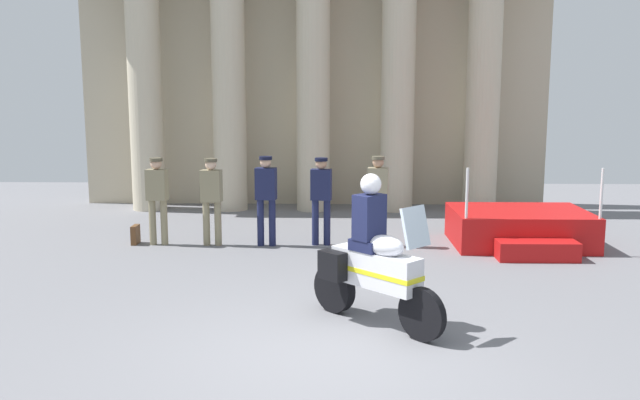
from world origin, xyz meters
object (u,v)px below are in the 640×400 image
officer_in_row_2 (266,193)px  briefcase_on_ground (135,235)px  officer_in_row_1 (211,195)px  reviewing_stand (520,229)px  officer_in_row_0 (157,194)px  officer_in_row_3 (321,194)px  motorcycle_with_rider (372,262)px  officer_in_row_4 (378,193)px

officer_in_row_2 → briefcase_on_ground: officer_in_row_2 is taller
officer_in_row_1 → officer_in_row_2: (1.03, -0.00, 0.03)m
reviewing_stand → officer_in_row_1: officer_in_row_1 is taller
officer_in_row_0 → officer_in_row_2: (2.05, -0.02, 0.02)m
officer_in_row_3 → motorcycle_with_rider: bearing=106.5°
officer_in_row_1 → briefcase_on_ground: (-1.49, 0.07, -0.79)m
officer_in_row_3 → motorcycle_with_rider: motorcycle_with_rider is taller
reviewing_stand → officer_in_row_0: (-6.84, -0.10, 0.66)m
officer_in_row_2 → officer_in_row_3: bearing=-168.5°
officer_in_row_2 → officer_in_row_4: bearing=-172.5°
officer_in_row_2 → motorcycle_with_rider: motorcycle_with_rider is taller
officer_in_row_1 → officer_in_row_2: bearing=-173.1°
officer_in_row_2 → briefcase_on_ground: 2.65m
officer_in_row_1 → motorcycle_with_rider: 5.13m
officer_in_row_1 → motorcycle_with_rider: bearing=129.9°
officer_in_row_1 → briefcase_on_ground: bearing=4.3°
reviewing_stand → motorcycle_with_rider: 5.39m
officer_in_row_1 → officer_in_row_2: officer_in_row_2 is taller
reviewing_stand → officer_in_row_3: bearing=-179.3°
officer_in_row_0 → officer_in_row_2: 2.05m
reviewing_stand → officer_in_row_2: (-4.79, -0.12, 0.68)m
reviewing_stand → officer_in_row_2: size_ratio=1.48×
briefcase_on_ground → officer_in_row_2: bearing=-1.8°
officer_in_row_0 → officer_in_row_4: (4.14, -0.01, 0.03)m
reviewing_stand → officer_in_row_1: (-5.81, -0.12, 0.65)m
officer_in_row_2 → officer_in_row_4: (2.08, 0.01, 0.00)m
officer_in_row_0 → motorcycle_with_rider: bearing=138.4°
officer_in_row_0 → briefcase_on_ground: bearing=0.4°
motorcycle_with_rider → officer_in_row_3: bearing=144.5°
officer_in_row_1 → officer_in_row_3: 2.06m
briefcase_on_ground → officer_in_row_4: bearing=-0.8°
officer_in_row_1 → officer_in_row_2: 1.03m
officer_in_row_3 → briefcase_on_ground: (-3.55, 0.00, -0.80)m
officer_in_row_2 → motorcycle_with_rider: bearing=119.3°
officer_in_row_4 → officer_in_row_3: bearing=3.6°
officer_in_row_1 → officer_in_row_2: size_ratio=0.97×
officer_in_row_3 → reviewing_stand: bearing=-172.2°
motorcycle_with_rider → briefcase_on_ground: motorcycle_with_rider is taller
reviewing_stand → motorcycle_with_rider: bearing=-124.4°
reviewing_stand → officer_in_row_4: (-2.70, -0.11, 0.68)m
officer_in_row_1 → motorcycle_with_rider: motorcycle_with_rider is taller
officer_in_row_0 → motorcycle_with_rider: (3.80, -4.33, -0.18)m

